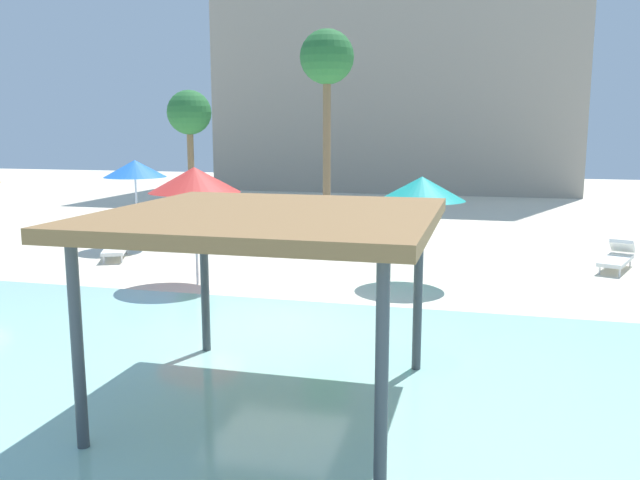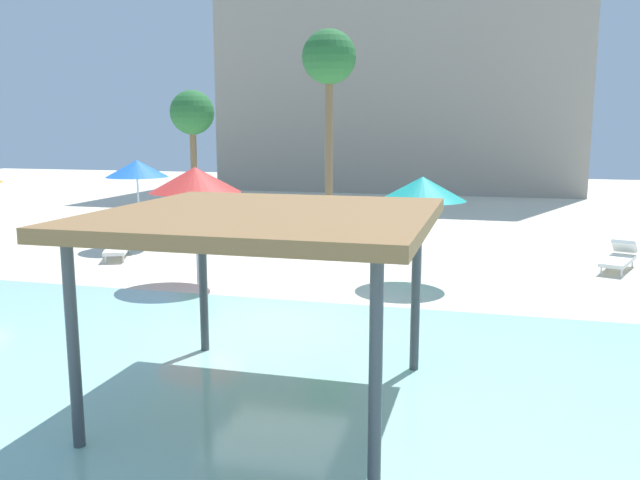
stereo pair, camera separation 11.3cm
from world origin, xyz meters
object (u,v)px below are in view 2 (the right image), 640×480
beach_umbrella_teal_0 (422,189)px  lounge_chair_1 (118,246)px  palm_tree_1 (329,63)px  beach_umbrella_blue_1 (137,169)px  lounge_chair_2 (619,258)px  shade_pavilion (267,223)px  palm_tree_0 (192,115)px  beach_umbrella_red_2 (195,180)px

beach_umbrella_teal_0 → lounge_chair_1: size_ratio=1.31×
lounge_chair_1 → palm_tree_1: bearing=118.1°
beach_umbrella_blue_1 → lounge_chair_1: bearing=-82.5°
lounge_chair_2 → shade_pavilion: bearing=-9.7°
beach_umbrella_teal_0 → lounge_chair_1: (-8.89, 1.14, -1.97)m
shade_pavilion → palm_tree_0: size_ratio=0.79×
shade_pavilion → lounge_chair_1: shade_pavilion is taller
shade_pavilion → beach_umbrella_blue_1: (-7.90, 10.34, -0.03)m
lounge_chair_2 → palm_tree_1: size_ratio=0.28×
shade_pavilion → beach_umbrella_teal_0: bearing=81.0°
lounge_chair_2 → lounge_chair_1: bearing=-62.1°
palm_tree_1 → beach_umbrella_red_2: bearing=-96.9°
palm_tree_1 → beach_umbrella_blue_1: bearing=-137.2°
beach_umbrella_red_2 → lounge_chair_2: size_ratio=1.42×
beach_umbrella_blue_1 → lounge_chair_2: bearing=0.8°
beach_umbrella_red_2 → palm_tree_0: size_ratio=0.53×
lounge_chair_1 → palm_tree_0: (-2.14, 9.67, 3.94)m
beach_umbrella_blue_1 → shade_pavilion: bearing=-52.6°
palm_tree_0 → palm_tree_1: size_ratio=0.75×
beach_umbrella_blue_1 → beach_umbrella_red_2: (3.93, -4.14, 0.05)m
beach_umbrella_teal_0 → beach_umbrella_red_2: bearing=-164.8°
palm_tree_1 → lounge_chair_1: bearing=-127.5°
shade_pavilion → beach_umbrella_blue_1: size_ratio=1.53×
lounge_chair_2 → palm_tree_0: palm_tree_0 is taller
beach_umbrella_red_2 → lounge_chair_1: bearing=145.7°
shade_pavilion → beach_umbrella_blue_1: 13.01m
lounge_chair_2 → palm_tree_0: 18.23m
beach_umbrella_teal_0 → palm_tree_0: bearing=135.6°
lounge_chair_1 → beach_umbrella_blue_1: bearing=163.1°
beach_umbrella_blue_1 → palm_tree_1: palm_tree_1 is taller
lounge_chair_1 → palm_tree_0: 10.66m
lounge_chair_2 → palm_tree_1: (-9.04, 4.43, 5.63)m
shade_pavilion → lounge_chair_2: shade_pavilion is taller
lounge_chair_2 → palm_tree_1: 11.53m
beach_umbrella_teal_0 → beach_umbrella_blue_1: 9.51m
shade_pavilion → beach_umbrella_red_2: beach_umbrella_red_2 is taller
beach_umbrella_teal_0 → beach_umbrella_red_2: beach_umbrella_red_2 is taller
beach_umbrella_red_2 → palm_tree_1: (1.06, 8.76, 3.45)m
beach_umbrella_teal_0 → lounge_chair_1: bearing=172.7°
lounge_chair_1 → lounge_chair_2: same height
lounge_chair_2 → beach_umbrella_teal_0: bearing=-38.7°
beach_umbrella_red_2 → palm_tree_1: palm_tree_1 is taller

